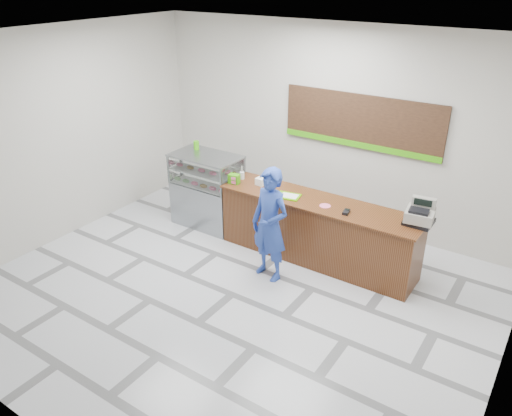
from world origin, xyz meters
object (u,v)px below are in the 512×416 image
Objects in this scene: cash_register at (420,215)px; serving_tray at (288,196)px; display_case at (207,190)px; sales_counter at (317,231)px; customer at (270,225)px.

serving_tray is (-1.98, -0.25, -0.12)m from cash_register.
serving_tray is at bearing 179.61° from cash_register.
serving_tray is at bearing -3.78° from display_case.
customer is at bearing -113.97° from sales_counter.
display_case is (-2.22, -0.00, 0.16)m from sales_counter.
customer is at bearing -160.35° from cash_register.
customer is at bearing -91.62° from serving_tray.
customer is (1.85, -0.83, 0.20)m from display_case.
cash_register is at bearing 2.04° from display_case.
sales_counter is 0.97m from customer.
cash_register reaches higher than serving_tray.
display_case reaches higher than serving_tray.
sales_counter is 2.23m from display_case.
cash_register is 2.00m from serving_tray.
serving_tray reaches higher than sales_counter.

